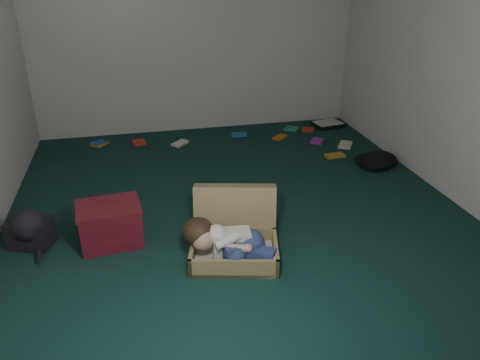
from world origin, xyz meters
name	(u,v)px	position (x,y,z in m)	size (l,w,h in m)	color
floor	(236,208)	(0.00, 0.00, 0.00)	(4.50, 4.50, 0.00)	#0F2D29
wall_back	(195,26)	(0.00, 2.25, 1.30)	(4.50, 4.50, 0.00)	silver
wall_front	(369,186)	(0.00, -2.25, 1.30)	(4.50, 4.50, 0.00)	silver
wall_right	(458,53)	(2.00, 0.00, 1.30)	(4.50, 4.50, 0.00)	silver
suitcase	(235,234)	(-0.16, -0.66, 0.14)	(0.77, 0.76, 0.47)	#998354
person	(228,242)	(-0.24, -0.81, 0.18)	(0.66, 0.45, 0.29)	white
maroon_bin	(110,224)	(-1.08, -0.33, 0.17)	(0.52, 0.42, 0.33)	#5C121C
backpack	(30,232)	(-1.70, -0.23, 0.12)	(0.40, 0.32, 0.24)	black
clothing_pile	(375,158)	(1.70, 0.63, 0.07)	(0.45, 0.36, 0.14)	black
paper_tray	(328,124)	(1.70, 1.95, 0.03)	(0.44, 0.36, 0.05)	black
book_scatter	(254,140)	(0.59, 1.63, 0.01)	(3.07, 1.18, 0.02)	orange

